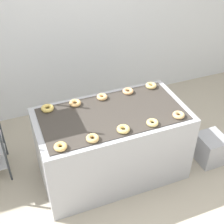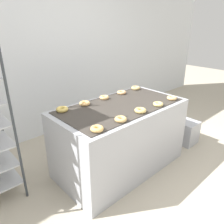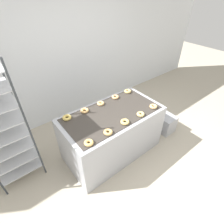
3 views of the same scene
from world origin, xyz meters
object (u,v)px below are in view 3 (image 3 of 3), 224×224
(donut_near_leftmost, at_px, (89,143))
(donut_near_right, at_px, (141,114))
(fryer_machine, at_px, (112,133))
(donut_near_rightmost, at_px, (153,106))
(baking_rack_cart, at_px, (0,129))
(donut_far_rightmost, at_px, (128,91))
(donut_near_left, at_px, (108,132))
(donut_far_left, at_px, (85,110))
(donut_far_center, at_px, (101,103))
(donut_far_right, at_px, (115,97))
(donut_near_center, at_px, (125,122))
(donut_far_leftmost, at_px, (67,118))
(glaze_bin, at_px, (166,123))

(donut_near_leftmost, height_order, donut_near_right, donut_near_leftmost)
(fryer_machine, bearing_deg, donut_near_rightmost, -25.74)
(baking_rack_cart, xyz_separation_m, donut_near_rightmost, (1.96, -0.80, -0.08))
(donut_near_right, distance_m, donut_far_rightmost, 0.67)
(fryer_machine, height_order, donut_near_rightmost, donut_near_rightmost)
(fryer_machine, xyz_separation_m, donut_near_left, (-0.31, -0.30, 0.44))
(baking_rack_cart, height_order, donut_near_leftmost, baking_rack_cart)
(baking_rack_cart, bearing_deg, donut_far_left, -11.84)
(donut_near_left, relative_size, donut_far_center, 1.03)
(donut_near_leftmost, relative_size, donut_far_rightmost, 0.95)
(donut_near_right, height_order, donut_far_left, same)
(donut_far_right, bearing_deg, donut_far_center, -179.30)
(donut_near_center, bearing_deg, donut_near_leftmost, -178.27)
(donut_near_leftmost, xyz_separation_m, donut_far_left, (0.30, 0.59, -0.00))
(donut_near_center, xyz_separation_m, donut_far_leftmost, (-0.58, 0.58, 0.00))
(baking_rack_cart, height_order, donut_far_center, baking_rack_cart)
(donut_far_leftmost, height_order, donut_far_left, donut_far_leftmost)
(donut_near_leftmost, distance_m, donut_near_rightmost, 1.19)
(donut_far_rightmost, bearing_deg, baking_rack_cart, 173.89)
(donut_far_leftmost, bearing_deg, donut_near_leftmost, -91.26)
(fryer_machine, relative_size, donut_far_leftmost, 12.08)
(donut_far_left, xyz_separation_m, donut_far_center, (0.30, 0.00, 0.00))
(donut_near_rightmost, distance_m, donut_far_right, 0.65)
(glaze_bin, xyz_separation_m, donut_near_right, (-0.85, -0.06, 0.68))
(fryer_machine, bearing_deg, donut_near_center, -90.91)
(fryer_machine, bearing_deg, donut_far_left, 136.26)
(glaze_bin, xyz_separation_m, donut_far_center, (-1.15, 0.53, 0.68))
(donut_near_left, distance_m, donut_far_right, 0.85)
(baking_rack_cart, distance_m, donut_near_right, 1.86)
(fryer_machine, bearing_deg, donut_near_leftmost, -153.02)
(glaze_bin, height_order, donut_near_right, donut_near_right)
(donut_near_center, xyz_separation_m, donut_far_center, (0.00, 0.58, -0.00))
(glaze_bin, relative_size, donut_far_center, 3.00)
(fryer_machine, relative_size, donut_far_right, 12.87)
(fryer_machine, height_order, donut_near_right, donut_near_right)
(donut_near_right, xyz_separation_m, donut_far_center, (-0.30, 0.59, 0.00))
(donut_near_leftmost, xyz_separation_m, donut_near_rightmost, (1.19, 0.02, -0.00))
(donut_far_rightmost, bearing_deg, donut_far_right, -178.47)
(glaze_bin, relative_size, donut_far_leftmost, 2.71)
(donut_near_leftmost, bearing_deg, donut_near_right, 0.45)
(donut_near_rightmost, xyz_separation_m, donut_far_leftmost, (-1.18, 0.58, 0.00))
(baking_rack_cart, xyz_separation_m, donut_near_right, (1.67, -0.81, -0.08))
(donut_near_rightmost, distance_m, donut_far_center, 0.82)
(fryer_machine, xyz_separation_m, donut_far_leftmost, (-0.59, 0.30, 0.44))
(fryer_machine, xyz_separation_m, donut_far_right, (0.30, 0.29, 0.44))
(fryer_machine, height_order, glaze_bin, fryer_machine)
(glaze_bin, xyz_separation_m, donut_far_right, (-0.84, 0.53, 0.68))
(donut_near_rightmost, xyz_separation_m, donut_far_rightmost, (-0.00, 0.59, 0.00))
(baking_rack_cart, bearing_deg, donut_far_center, -9.16)
(donut_near_leftmost, height_order, donut_far_rightmost, same)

